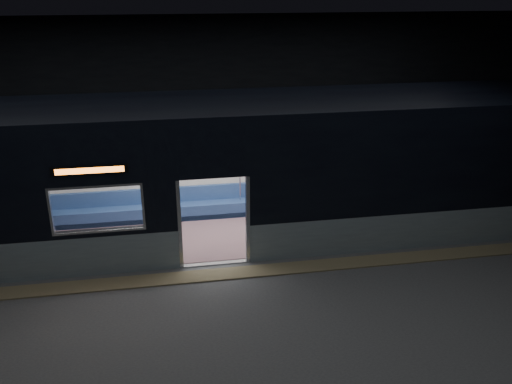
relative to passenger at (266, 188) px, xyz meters
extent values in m
cube|color=#47494C|center=(-1.62, -3.55, -0.77)|extent=(24.00, 14.00, 0.01)
cube|color=black|center=(-1.62, -3.55, 4.21)|extent=(24.00, 14.00, 0.04)
cube|color=black|center=(-1.62, 3.43, 1.73)|extent=(24.00, 0.04, 5.00)
cube|color=#8C7F59|center=(-1.62, -3.00, -0.75)|extent=(22.80, 0.50, 0.03)
cube|color=#8DA0A8|center=(3.23, -2.49, -0.32)|extent=(8.30, 0.12, 0.90)
cube|color=black|center=(3.23, -2.49, 1.28)|extent=(8.30, 0.12, 2.30)
cube|color=black|center=(-1.62, -2.49, 1.86)|extent=(1.40, 0.12, 1.15)
cube|color=#B7BABC|center=(-2.36, -2.49, 0.26)|extent=(0.08, 0.14, 2.05)
cube|color=#B7BABC|center=(-0.88, -2.49, 0.26)|extent=(0.08, 0.14, 2.05)
cube|color=black|center=(-4.07, -2.57, 1.62)|extent=(1.50, 0.04, 0.18)
cube|color=orange|center=(-4.07, -2.58, 1.62)|extent=(1.34, 0.03, 0.12)
cube|color=#BBB7AB|center=(-1.62, 0.39, 0.83)|extent=(18.00, 0.12, 3.20)
cube|color=black|center=(-1.62, -1.05, 2.51)|extent=(18.00, 3.00, 0.15)
cube|color=#7E5C5E|center=(-1.62, -1.05, -0.75)|extent=(17.76, 2.76, 0.04)
cube|color=#BBB7AB|center=(-1.62, -1.05, 1.58)|extent=(17.76, 2.76, 0.10)
cube|color=navy|center=(-1.62, 0.07, -0.52)|extent=(11.00, 0.48, 0.41)
cube|color=navy|center=(-1.62, 0.26, -0.12)|extent=(11.00, 0.10, 0.40)
cube|color=#79585E|center=(-4.92, -2.14, -0.52)|extent=(4.40, 0.48, 0.41)
cube|color=#79585E|center=(1.68, -2.14, -0.52)|extent=(4.40, 0.48, 0.41)
cylinder|color=silver|center=(-2.57, -2.18, 0.40)|extent=(0.04, 0.04, 2.26)
cylinder|color=silver|center=(-2.57, 0.08, 0.40)|extent=(0.04, 0.04, 2.26)
cylinder|color=silver|center=(-0.67, -2.18, 0.40)|extent=(0.04, 0.04, 2.26)
cylinder|color=silver|center=(-0.67, 0.08, 0.40)|extent=(0.04, 0.04, 2.26)
cylinder|color=silver|center=(-1.62, 0.03, 1.18)|extent=(11.00, 0.03, 0.03)
cube|color=black|center=(-0.10, -0.14, -0.25)|extent=(0.16, 0.43, 0.15)
cube|color=black|center=(0.10, -0.14, -0.25)|extent=(0.16, 0.43, 0.15)
cylinder|color=black|center=(-0.10, -0.34, -0.51)|extent=(0.10, 0.10, 0.43)
cylinder|color=black|center=(0.10, -0.34, -0.51)|extent=(0.10, 0.10, 0.43)
cube|color=#BF558F|center=(0.00, 0.04, -0.23)|extent=(0.37, 0.20, 0.18)
cylinder|color=#BF558F|center=(0.00, 0.07, 0.09)|extent=(0.37, 0.37, 0.48)
sphere|color=tan|center=(0.00, 0.05, 0.43)|extent=(0.19, 0.19, 0.19)
sphere|color=black|center=(0.00, 0.09, 0.47)|extent=(0.20, 0.20, 0.20)
cube|color=black|center=(-0.01, -0.21, -0.11)|extent=(0.25, 0.22, 0.13)
cube|color=white|center=(2.45, 0.31, 0.73)|extent=(1.06, 0.03, 0.69)
camera|label=1|loc=(-2.59, -13.16, 5.14)|focal=38.00mm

